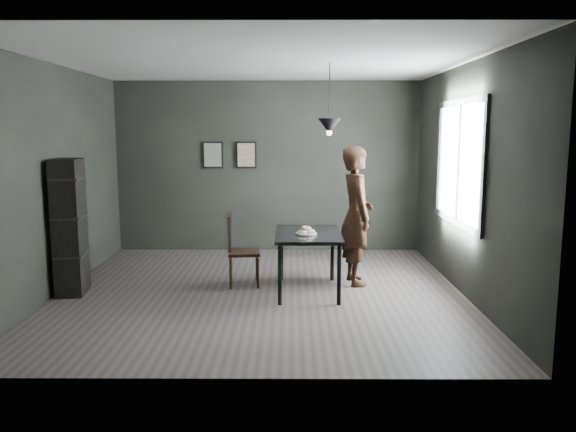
{
  "coord_description": "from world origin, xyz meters",
  "views": [
    {
      "loc": [
        0.39,
        -6.8,
        1.99
      ],
      "look_at": [
        0.35,
        0.05,
        0.95
      ],
      "focal_mm": 35.0,
      "sensor_mm": 36.0,
      "label": 1
    }
  ],
  "objects_px": {
    "cafe_table": "(308,239)",
    "white_plate": "(306,234)",
    "wood_chair": "(237,245)",
    "shelf_unit": "(70,227)",
    "pendant_lamp": "(329,126)",
    "woman": "(356,215)"
  },
  "relations": [
    {
      "from": "cafe_table",
      "to": "woman",
      "type": "bearing_deg",
      "value": 32.51
    },
    {
      "from": "white_plate",
      "to": "pendant_lamp",
      "type": "relative_size",
      "value": 0.27
    },
    {
      "from": "shelf_unit",
      "to": "cafe_table",
      "type": "bearing_deg",
      "value": -7.13
    },
    {
      "from": "cafe_table",
      "to": "pendant_lamp",
      "type": "height_order",
      "value": "pendant_lamp"
    },
    {
      "from": "woman",
      "to": "wood_chair",
      "type": "bearing_deg",
      "value": 86.06
    },
    {
      "from": "pendant_lamp",
      "to": "wood_chair",
      "type": "bearing_deg",
      "value": 170.59
    },
    {
      "from": "white_plate",
      "to": "wood_chair",
      "type": "relative_size",
      "value": 0.25
    },
    {
      "from": "pendant_lamp",
      "to": "white_plate",
      "type": "bearing_deg",
      "value": -142.04
    },
    {
      "from": "white_plate",
      "to": "wood_chair",
      "type": "xyz_separation_m",
      "value": [
        -0.88,
        0.41,
        -0.23
      ]
    },
    {
      "from": "cafe_table",
      "to": "white_plate",
      "type": "relative_size",
      "value": 5.22
    },
    {
      "from": "cafe_table",
      "to": "wood_chair",
      "type": "xyz_separation_m",
      "value": [
        -0.91,
        0.29,
        -0.14
      ]
    },
    {
      "from": "wood_chair",
      "to": "shelf_unit",
      "type": "relative_size",
      "value": 0.56
    },
    {
      "from": "woman",
      "to": "pendant_lamp",
      "type": "relative_size",
      "value": 2.09
    },
    {
      "from": "woman",
      "to": "shelf_unit",
      "type": "relative_size",
      "value": 1.09
    },
    {
      "from": "cafe_table",
      "to": "shelf_unit",
      "type": "height_order",
      "value": "shelf_unit"
    },
    {
      "from": "white_plate",
      "to": "pendant_lamp",
      "type": "xyz_separation_m",
      "value": [
        0.28,
        0.22,
        1.29
      ]
    },
    {
      "from": "white_plate",
      "to": "woman",
      "type": "xyz_separation_m",
      "value": [
        0.66,
        0.52,
        0.15
      ]
    },
    {
      "from": "woman",
      "to": "shelf_unit",
      "type": "bearing_deg",
      "value": 89.29
    },
    {
      "from": "cafe_table",
      "to": "wood_chair",
      "type": "height_order",
      "value": "wood_chair"
    },
    {
      "from": "white_plate",
      "to": "shelf_unit",
      "type": "height_order",
      "value": "shelf_unit"
    },
    {
      "from": "wood_chair",
      "to": "shelf_unit",
      "type": "bearing_deg",
      "value": -175.85
    },
    {
      "from": "cafe_table",
      "to": "wood_chair",
      "type": "bearing_deg",
      "value": 162.15
    }
  ]
}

